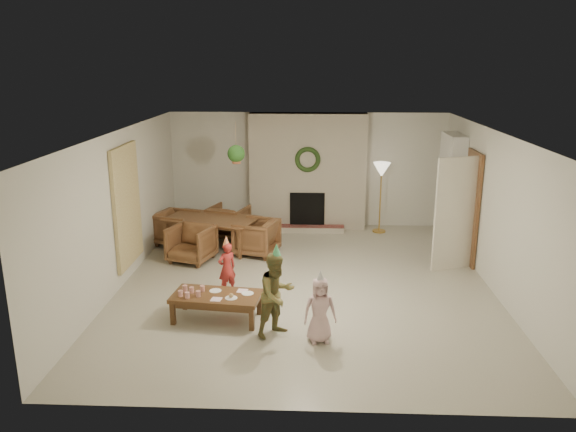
# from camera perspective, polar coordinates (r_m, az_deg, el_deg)

# --- Properties ---
(floor) EXTENTS (7.00, 7.00, 0.00)m
(floor) POSITION_cam_1_polar(r_m,az_deg,el_deg) (9.34, 1.74, -6.90)
(floor) COLOR #B7B29E
(floor) RESTS_ON ground
(ceiling) EXTENTS (7.00, 7.00, 0.00)m
(ceiling) POSITION_cam_1_polar(r_m,az_deg,el_deg) (8.70, 1.88, 8.50)
(ceiling) COLOR white
(ceiling) RESTS_ON wall_back
(wall_back) EXTENTS (7.00, 0.00, 7.00)m
(wall_back) POSITION_cam_1_polar(r_m,az_deg,el_deg) (12.35, 2.02, 4.72)
(wall_back) COLOR silver
(wall_back) RESTS_ON floor
(wall_front) EXTENTS (7.00, 0.00, 7.00)m
(wall_front) POSITION_cam_1_polar(r_m,az_deg,el_deg) (5.63, 1.34, -8.71)
(wall_front) COLOR silver
(wall_front) RESTS_ON floor
(wall_left) EXTENTS (0.00, 7.00, 7.00)m
(wall_left) POSITION_cam_1_polar(r_m,az_deg,el_deg) (9.46, -16.68, 0.71)
(wall_left) COLOR silver
(wall_left) RESTS_ON floor
(wall_right) EXTENTS (0.00, 7.00, 7.00)m
(wall_right) POSITION_cam_1_polar(r_m,az_deg,el_deg) (9.40, 20.42, 0.29)
(wall_right) COLOR silver
(wall_right) RESTS_ON floor
(fireplace_mass) EXTENTS (2.50, 0.40, 2.50)m
(fireplace_mass) POSITION_cam_1_polar(r_m,az_deg,el_deg) (12.16, 2.01, 4.55)
(fireplace_mass) COLOR #552716
(fireplace_mass) RESTS_ON floor
(fireplace_hearth) EXTENTS (1.60, 0.30, 0.12)m
(fireplace_hearth) POSITION_cam_1_polar(r_m,az_deg,el_deg) (12.10, 1.94, -1.31)
(fireplace_hearth) COLOR maroon
(fireplace_hearth) RESTS_ON floor
(fireplace_firebox) EXTENTS (0.75, 0.12, 0.75)m
(fireplace_firebox) POSITION_cam_1_polar(r_m,az_deg,el_deg) (12.16, 1.97, 0.68)
(fireplace_firebox) COLOR black
(fireplace_firebox) RESTS_ON floor
(fireplace_wreath) EXTENTS (0.54, 0.10, 0.54)m
(fireplace_wreath) POSITION_cam_1_polar(r_m,az_deg,el_deg) (11.88, 2.01, 5.76)
(fireplace_wreath) COLOR #1F3B16
(fireplace_wreath) RESTS_ON fireplace_mass
(floor_lamp_base) EXTENTS (0.28, 0.28, 0.03)m
(floor_lamp_base) POSITION_cam_1_polar(r_m,az_deg,el_deg) (12.25, 9.24, -1.52)
(floor_lamp_base) COLOR gold
(floor_lamp_base) RESTS_ON floor
(floor_lamp_post) EXTENTS (0.03, 0.03, 1.36)m
(floor_lamp_post) POSITION_cam_1_polar(r_m,az_deg,el_deg) (12.07, 9.38, 1.61)
(floor_lamp_post) COLOR gold
(floor_lamp_post) RESTS_ON floor
(floor_lamp_shade) EXTENTS (0.36, 0.36, 0.30)m
(floor_lamp_shade) POSITION_cam_1_polar(r_m,az_deg,el_deg) (11.93, 9.52, 4.66)
(floor_lamp_shade) COLOR beige
(floor_lamp_shade) RESTS_ON floor_lamp_post
(bookshelf_carcass) EXTENTS (0.30, 1.00, 2.20)m
(bookshelf_carcass) POSITION_cam_1_polar(r_m,az_deg,el_deg) (11.54, 16.21, 2.58)
(bookshelf_carcass) COLOR white
(bookshelf_carcass) RESTS_ON floor
(bookshelf_shelf_a) EXTENTS (0.30, 0.92, 0.03)m
(bookshelf_shelf_a) POSITION_cam_1_polar(r_m,az_deg,el_deg) (11.69, 15.88, -0.52)
(bookshelf_shelf_a) COLOR white
(bookshelf_shelf_a) RESTS_ON bookshelf_carcass
(bookshelf_shelf_b) EXTENTS (0.30, 0.92, 0.03)m
(bookshelf_shelf_b) POSITION_cam_1_polar(r_m,az_deg,el_deg) (11.59, 16.03, 1.38)
(bookshelf_shelf_b) COLOR white
(bookshelf_shelf_b) RESTS_ON bookshelf_carcass
(bookshelf_shelf_c) EXTENTS (0.30, 0.92, 0.03)m
(bookshelf_shelf_c) POSITION_cam_1_polar(r_m,az_deg,el_deg) (11.51, 16.17, 3.31)
(bookshelf_shelf_c) COLOR white
(bookshelf_shelf_c) RESTS_ON bookshelf_carcass
(bookshelf_shelf_d) EXTENTS (0.30, 0.92, 0.03)m
(bookshelf_shelf_d) POSITION_cam_1_polar(r_m,az_deg,el_deg) (11.43, 16.32, 5.27)
(bookshelf_shelf_d) COLOR white
(bookshelf_shelf_d) RESTS_ON bookshelf_carcass
(books_row_lower) EXTENTS (0.20, 0.40, 0.24)m
(books_row_lower) POSITION_cam_1_polar(r_m,az_deg,el_deg) (11.51, 16.00, -0.06)
(books_row_lower) COLOR maroon
(books_row_lower) RESTS_ON bookshelf_shelf_a
(books_row_mid) EXTENTS (0.20, 0.44, 0.24)m
(books_row_mid) POSITION_cam_1_polar(r_m,az_deg,el_deg) (11.60, 15.93, 2.11)
(books_row_mid) COLOR #275C91
(books_row_mid) RESTS_ON bookshelf_shelf_b
(books_row_upper) EXTENTS (0.20, 0.36, 0.22)m
(books_row_upper) POSITION_cam_1_polar(r_m,az_deg,el_deg) (11.38, 16.24, 3.84)
(books_row_upper) COLOR #9E9521
(books_row_upper) RESTS_ON bookshelf_shelf_c
(door_frame) EXTENTS (0.05, 0.86, 2.04)m
(door_frame) POSITION_cam_1_polar(r_m,az_deg,el_deg) (10.56, 18.17, 0.80)
(door_frame) COLOR brown
(door_frame) RESTS_ON floor
(door_leaf) EXTENTS (0.77, 0.32, 2.00)m
(door_leaf) POSITION_cam_1_polar(r_m,az_deg,el_deg) (10.11, 16.65, 0.17)
(door_leaf) COLOR beige
(door_leaf) RESTS_ON floor
(curtain_panel) EXTENTS (0.06, 1.20, 2.00)m
(curtain_panel) POSITION_cam_1_polar(r_m,az_deg,el_deg) (9.63, -16.08, 1.01)
(curtain_panel) COLOR beige
(curtain_panel) RESTS_ON wall_left
(dining_table) EXTENTS (1.97, 1.47, 0.62)m
(dining_table) POSITION_cam_1_polar(r_m,az_deg,el_deg) (11.04, -7.83, -1.78)
(dining_table) COLOR brown
(dining_table) RESTS_ON floor
(dining_chair_near) EXTENTS (0.92, 0.93, 0.68)m
(dining_chair_near) POSITION_cam_1_polar(r_m,az_deg,el_deg) (10.39, -9.82, -2.78)
(dining_chair_near) COLOR brown
(dining_chair_near) RESTS_ON floor
(dining_chair_far) EXTENTS (0.92, 0.93, 0.68)m
(dining_chair_far) POSITION_cam_1_polar(r_m,az_deg,el_deg) (11.68, -6.07, -0.58)
(dining_chair_far) COLOR brown
(dining_chair_far) RESTS_ON floor
(dining_chair_left) EXTENTS (0.93, 0.92, 0.68)m
(dining_chair_left) POSITION_cam_1_polar(r_m,az_deg,el_deg) (11.40, -11.26, -1.20)
(dining_chair_left) COLOR brown
(dining_chair_left) RESTS_ON floor
(dining_chair_right) EXTENTS (0.93, 0.92, 0.68)m
(dining_chair_right) POSITION_cam_1_polar(r_m,az_deg,el_deg) (10.62, -3.23, -2.16)
(dining_chair_right) COLOR brown
(dining_chair_right) RESTS_ON floor
(hanging_plant_cord) EXTENTS (0.01, 0.01, 0.70)m
(hanging_plant_cord) POSITION_cam_1_polar(r_m,az_deg,el_deg) (10.33, -5.33, 7.60)
(hanging_plant_cord) COLOR tan
(hanging_plant_cord) RESTS_ON ceiling
(hanging_plant_pot) EXTENTS (0.16, 0.16, 0.12)m
(hanging_plant_pot) POSITION_cam_1_polar(r_m,az_deg,el_deg) (10.38, -5.28, 5.68)
(hanging_plant_pot) COLOR #A45835
(hanging_plant_pot) RESTS_ON hanging_plant_cord
(hanging_plant_foliage) EXTENTS (0.32, 0.32, 0.32)m
(hanging_plant_foliage) POSITION_cam_1_polar(r_m,az_deg,el_deg) (10.36, -5.30, 6.34)
(hanging_plant_foliage) COLOR #22551C
(hanging_plant_foliage) RESTS_ON hanging_plant_pot
(coffee_table_top) EXTENTS (1.30, 0.76, 0.06)m
(coffee_table_top) POSITION_cam_1_polar(r_m,az_deg,el_deg) (8.05, -7.29, -8.10)
(coffee_table_top) COLOR brown
(coffee_table_top) RESTS_ON floor
(coffee_table_apron) EXTENTS (1.20, 0.65, 0.08)m
(coffee_table_apron) POSITION_cam_1_polar(r_m,az_deg,el_deg) (8.08, -7.27, -8.54)
(coffee_table_apron) COLOR brown
(coffee_table_apron) RESTS_ON floor
(coffee_leg_fl) EXTENTS (0.07, 0.07, 0.32)m
(coffee_leg_fl) POSITION_cam_1_polar(r_m,az_deg,el_deg) (8.08, -11.64, -9.70)
(coffee_leg_fl) COLOR brown
(coffee_leg_fl) RESTS_ON floor
(coffee_leg_fr) EXTENTS (0.07, 0.07, 0.32)m
(coffee_leg_fr) POSITION_cam_1_polar(r_m,az_deg,el_deg) (7.77, -3.71, -10.44)
(coffee_leg_fr) COLOR brown
(coffee_leg_fr) RESTS_ON floor
(coffee_leg_bl) EXTENTS (0.07, 0.07, 0.32)m
(coffee_leg_bl) POSITION_cam_1_polar(r_m,az_deg,el_deg) (8.51, -10.45, -8.29)
(coffee_leg_bl) COLOR brown
(coffee_leg_bl) RESTS_ON floor
(coffee_leg_br) EXTENTS (0.07, 0.07, 0.32)m
(coffee_leg_br) POSITION_cam_1_polar(r_m,az_deg,el_deg) (8.22, -2.93, -8.92)
(coffee_leg_br) COLOR brown
(coffee_leg_br) RESTS_ON floor
(cup_a) EXTENTS (0.07, 0.07, 0.09)m
(cup_a) POSITION_cam_1_polar(r_m,az_deg,el_deg) (8.04, -10.89, -7.74)
(cup_a) COLOR white
(cup_a) RESTS_ON coffee_table_top
(cup_b) EXTENTS (0.07, 0.07, 0.09)m
(cup_b) POSITION_cam_1_polar(r_m,az_deg,el_deg) (8.20, -10.44, -7.23)
(cup_b) COLOR white
(cup_b) RESTS_ON coffee_table_top
(cup_c) EXTENTS (0.07, 0.07, 0.09)m
(cup_c) POSITION_cam_1_polar(r_m,az_deg,el_deg) (7.96, -10.22, -7.95)
(cup_c) COLOR white
(cup_c) RESTS_ON coffee_table_top
(cup_d) EXTENTS (0.07, 0.07, 0.09)m
(cup_d) POSITION_cam_1_polar(r_m,az_deg,el_deg) (8.13, -9.78, -7.43)
(cup_d) COLOR white
(cup_d) RESTS_ON coffee_table_top
(cup_e) EXTENTS (0.07, 0.07, 0.09)m
(cup_e) POSITION_cam_1_polar(r_m,az_deg,el_deg) (7.99, -9.13, -7.82)
(cup_e) COLOR white
(cup_e) RESTS_ON coffee_table_top
(cup_f) EXTENTS (0.07, 0.07, 0.09)m
(cup_f) POSITION_cam_1_polar(r_m,az_deg,el_deg) (8.15, -8.71, -7.30)
(cup_f) COLOR white
(cup_f) RESTS_ON coffee_table_top
(plate_a) EXTENTS (0.19, 0.19, 0.01)m
(plate_a) POSITION_cam_1_polar(r_m,az_deg,el_deg) (8.15, -7.40, -7.55)
(plate_a) COLOR white
(plate_a) RESTS_ON coffee_table_top
(plate_b) EXTENTS (0.19, 0.19, 0.01)m
(plate_b) POSITION_cam_1_polar(r_m,az_deg,el_deg) (7.89, -5.81, -8.29)
(plate_b) COLOR white
(plate_b) RESTS_ON coffee_table_top
(plate_c) EXTENTS (0.19, 0.19, 0.01)m
(plate_c) POSITION_cam_1_polar(r_m,az_deg,el_deg) (8.02, -4.13, -7.86)
(plate_c) COLOR white
(plate_c) RESTS_ON coffee_table_top
(food_scoop) EXTENTS (0.07, 0.07, 0.07)m
(food_scoop) POSITION_cam_1_polar(r_m,az_deg,el_deg) (7.88, -5.82, -8.05)
(food_scoop) COLOR tan
(food_scoop) RESTS_ON plate_b
(napkin_left) EXTENTS (0.16, 0.16, 0.01)m
(napkin_left) POSITION_cam_1_polar(r_m,az_deg,el_deg) (7.87, -7.31, -8.41)
(napkin_left) COLOR #F7B6CF
(napkin_left) RESTS_ON coffee_table_top
(napkin_right) EXTENTS (0.16, 0.16, 0.01)m
(napkin_right) POSITION_cam_1_polar(r_m,az_deg,el_deg) (8.11, -4.67, -7.60)
(napkin_right) COLOR #F7B6CF
(napkin_right) RESTS_ON coffee_table_top
(child_red) EXTENTS (0.37, 0.35, 0.84)m
(child_red) POSITION_cam_1_polar(r_m,az_deg,el_deg) (8.88, -6.23, -5.30)
(child_red) COLOR #AC2825
(child_red) RESTS_ON floor
(party_hat_red) EXTENTS (0.14, 0.14, 0.16)m
(party_hat_red) POSITION_cam_1_polar(r_m,az_deg,el_deg) (8.73, -6.32, -2.50)
(party_hat_red) COLOR #E2BE4B
(party_hat_red) RESTS_ON child_red
(child_plaid) EXTENTS (0.71, 0.70, 1.15)m
(child_plaid) POSITION_cam_1_polar(r_m,az_deg,el_deg) (7.48, -1.16, -8.00)
(child_plaid) COLOR #955828
(child_plaid) RESTS_ON floor
(party_hat_plaid) EXTENTS (0.18, 0.18, 0.19)m
(party_hat_plaid) POSITION_cam_1_polar(r_m,az_deg,el_deg) (7.26, -1.19, -3.51)
(party_hat_plaid) COLOR #4FB874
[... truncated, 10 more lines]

